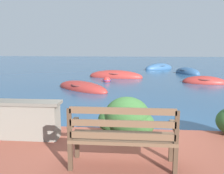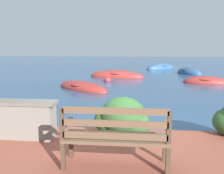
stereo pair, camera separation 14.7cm
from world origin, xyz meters
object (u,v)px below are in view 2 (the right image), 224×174
rowboat_outer (189,73)px  mooring_buoy (108,80)px  rowboat_far (117,77)px  rowboat_mid (205,82)px  rowboat_distant (161,68)px  rowboat_nearest (82,88)px  park_bench (115,135)px

rowboat_outer → mooring_buoy: size_ratio=5.67×
rowboat_outer → mooring_buoy: bearing=-79.0°
mooring_buoy → rowboat_far: bearing=79.0°
rowboat_mid → mooring_buoy: 5.15m
rowboat_far → rowboat_distant: (3.19, 5.79, 0.01)m
rowboat_distant → mooring_buoy: size_ratio=6.57×
rowboat_nearest → mooring_buoy: 2.72m
park_bench → rowboat_outer: bearing=74.4°
rowboat_mid → rowboat_outer: size_ratio=0.97×
rowboat_nearest → rowboat_outer: size_ratio=1.23×
park_bench → rowboat_mid: 10.67m
rowboat_outer → rowboat_distant: rowboat_distant is taller
rowboat_outer → mooring_buoy: rowboat_outer is taller
rowboat_outer → mooring_buoy: (-5.19, -4.26, 0.00)m
rowboat_mid → mooring_buoy: (-5.15, 0.13, 0.01)m
rowboat_far → rowboat_outer: (4.84, 2.47, 0.00)m
rowboat_mid → rowboat_far: size_ratio=0.68×
park_bench → mooring_buoy: 10.19m
park_bench → rowboat_far: bearing=94.2°
rowboat_outer → rowboat_far: bearing=-91.3°
park_bench → rowboat_far: size_ratio=0.44×
rowboat_mid → rowboat_distant: bearing=114.4°
rowboat_far → mooring_buoy: bearing=-90.1°
park_bench → rowboat_distant: 17.81m
park_bench → rowboat_far: (-0.99, 11.87, -0.64)m
rowboat_nearest → rowboat_outer: 9.12m
rowboat_mid → rowboat_distant: 7.88m
park_bench → rowboat_far: park_bench is taller
rowboat_mid → rowboat_far: 5.17m
rowboat_nearest → rowboat_mid: 6.47m
rowboat_outer → rowboat_distant: 3.71m
rowboat_nearest → park_bench: bearing=-36.3°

